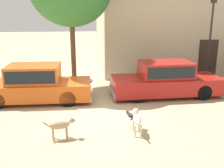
{
  "coord_description": "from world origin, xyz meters",
  "views": [
    {
      "loc": [
        -0.62,
        -9.21,
        3.57
      ],
      "look_at": [
        0.64,
        0.2,
        0.9
      ],
      "focal_mm": 41.33,
      "sensor_mm": 36.0,
      "label": 1
    }
  ],
  "objects_px": {
    "stray_dog_spotted": "(61,125)",
    "street_lamp": "(211,30)",
    "stray_cat": "(130,114)",
    "parked_sedan_second": "(166,79)",
    "parked_sedan_nearest": "(35,84)",
    "stray_dog_tan": "(137,119)"
  },
  "relations": [
    {
      "from": "parked_sedan_second",
      "to": "street_lamp",
      "type": "relative_size",
      "value": 1.14
    },
    {
      "from": "stray_dog_spotted",
      "to": "stray_cat",
      "type": "height_order",
      "value": "stray_dog_spotted"
    },
    {
      "from": "street_lamp",
      "to": "stray_dog_tan",
      "type": "bearing_deg",
      "value": -132.5
    },
    {
      "from": "parked_sedan_second",
      "to": "stray_cat",
      "type": "relative_size",
      "value": 8.24
    },
    {
      "from": "parked_sedan_second",
      "to": "parked_sedan_nearest",
      "type": "bearing_deg",
      "value": -179.73
    },
    {
      "from": "stray_cat",
      "to": "street_lamp",
      "type": "distance_m",
      "value": 7.05
    },
    {
      "from": "parked_sedan_second",
      "to": "street_lamp",
      "type": "bearing_deg",
      "value": 35.29
    },
    {
      "from": "stray_dog_spotted",
      "to": "street_lamp",
      "type": "xyz_separation_m",
      "value": [
        7.3,
        5.6,
        2.27
      ]
    },
    {
      "from": "stray_dog_tan",
      "to": "stray_dog_spotted",
      "type": "bearing_deg",
      "value": 96.75
    },
    {
      "from": "parked_sedan_nearest",
      "to": "street_lamp",
      "type": "bearing_deg",
      "value": 16.54
    },
    {
      "from": "stray_dog_spotted",
      "to": "stray_dog_tan",
      "type": "relative_size",
      "value": 0.93
    },
    {
      "from": "parked_sedan_second",
      "to": "stray_dog_spotted",
      "type": "bearing_deg",
      "value": -140.72
    },
    {
      "from": "stray_dog_spotted",
      "to": "stray_cat",
      "type": "xyz_separation_m",
      "value": [
        2.3,
        1.37,
        -0.35
      ]
    },
    {
      "from": "parked_sedan_nearest",
      "to": "stray_dog_tan",
      "type": "distance_m",
      "value": 4.86
    },
    {
      "from": "stray_dog_spotted",
      "to": "parked_sedan_nearest",
      "type": "bearing_deg",
      "value": 101.28
    },
    {
      "from": "stray_cat",
      "to": "street_lamp",
      "type": "xyz_separation_m",
      "value": [
        5.0,
        4.23,
        2.62
      ]
    },
    {
      "from": "parked_sedan_nearest",
      "to": "stray_cat",
      "type": "relative_size",
      "value": 7.88
    },
    {
      "from": "parked_sedan_nearest",
      "to": "parked_sedan_second",
      "type": "distance_m",
      "value": 5.51
    },
    {
      "from": "stray_dog_tan",
      "to": "parked_sedan_second",
      "type": "bearing_deg",
      "value": -26.59
    },
    {
      "from": "stray_dog_spotted",
      "to": "stray_cat",
      "type": "relative_size",
      "value": 1.62
    },
    {
      "from": "parked_sedan_nearest",
      "to": "stray_cat",
      "type": "xyz_separation_m",
      "value": [
        3.5,
        -2.12,
        -0.67
      ]
    },
    {
      "from": "parked_sedan_nearest",
      "to": "street_lamp",
      "type": "height_order",
      "value": "street_lamp"
    }
  ]
}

